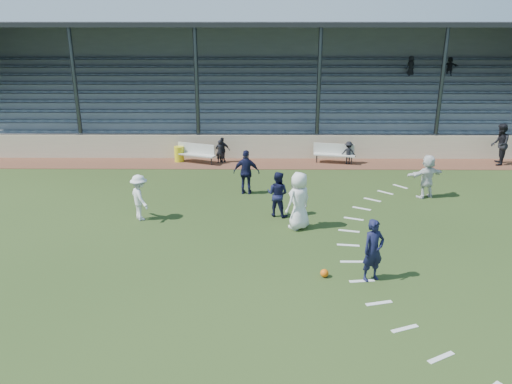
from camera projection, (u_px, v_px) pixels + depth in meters
ground at (255, 261)px, 14.66m from camera, size 90.00×90.00×0.00m
cinder_track at (257, 164)px, 24.58m from camera, size 34.00×2.00×0.02m
retaining_wall at (258, 147)px, 25.38m from camera, size 34.00×0.18×1.20m
bench_left at (196, 152)px, 24.54m from camera, size 2.01×1.16×0.95m
bench_right at (334, 152)px, 24.52m from camera, size 2.04×0.84×0.95m
trash_bin at (179, 154)px, 24.83m from camera, size 0.47×0.47×0.75m
football at (324, 273)px, 13.75m from camera, size 0.23×0.23×0.23m
player_white_lead at (299, 201)px, 16.69m from camera, size 1.15×1.11×1.98m
player_navy_lead at (373, 250)px, 13.37m from camera, size 0.75×0.64×1.75m
player_navy_mid at (278, 194)px, 17.83m from camera, size 0.99×0.90×1.66m
player_white_wing at (140, 197)px, 17.51m from camera, size 1.10×1.22×1.64m
player_navy_wing at (246, 172)px, 20.11m from camera, size 1.11×0.56×1.81m
player_white_back at (427, 176)px, 19.69m from camera, size 1.70×1.05×1.75m
official at (500, 144)px, 24.09m from camera, size 1.06×1.18×2.01m
sub_left_near at (220, 151)px, 24.53m from camera, size 0.45×0.32×1.15m
sub_left_far at (223, 150)px, 24.61m from camera, size 0.77×0.42×1.25m
sub_right at (348, 153)px, 24.36m from camera, size 0.79×0.55×1.11m
grandstand at (258, 101)px, 29.31m from camera, size 34.60×9.00×6.61m
penalty_arc at (395, 262)px, 14.63m from camera, size 3.89×14.63×0.01m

